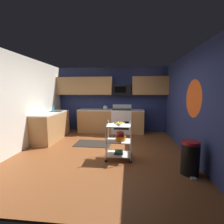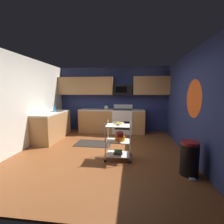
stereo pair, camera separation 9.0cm
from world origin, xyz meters
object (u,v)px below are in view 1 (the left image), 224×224
(kettle, at_px, (105,107))
(trash_can, at_px, (190,158))
(oven_range, at_px, (122,121))
(rolling_cart, at_px, (119,141))
(fruit_bowl, at_px, (119,123))
(mixing_bowl_small, at_px, (120,134))
(microwave, at_px, (122,90))
(dish_soap_bottle, at_px, (53,109))
(book_stack, at_px, (119,152))
(mixing_bowl_large, at_px, (120,138))

(kettle, height_order, trash_can, kettle)
(kettle, bearing_deg, oven_range, 0.34)
(trash_can, bearing_deg, rolling_cart, 158.99)
(fruit_bowl, relative_size, trash_can, 0.41)
(rolling_cart, relative_size, kettle, 3.47)
(fruit_bowl, bearing_deg, oven_range, 90.88)
(fruit_bowl, xyz_separation_m, mixing_bowl_small, (0.03, 0.02, -0.26))
(microwave, xyz_separation_m, fruit_bowl, (0.04, -2.65, -0.82))
(microwave, bearing_deg, mixing_bowl_small, -88.50)
(microwave, height_order, fruit_bowl, microwave)
(mixing_bowl_small, distance_m, kettle, 2.65)
(rolling_cart, xyz_separation_m, dish_soap_bottle, (-2.37, 1.57, 0.57))
(fruit_bowl, bearing_deg, trash_can, -21.01)
(mixing_bowl_small, bearing_deg, kettle, 105.92)
(microwave, bearing_deg, oven_range, -89.74)
(book_stack, distance_m, trash_can, 1.54)
(rolling_cart, relative_size, dish_soap_bottle, 4.57)
(microwave, height_order, kettle, microwave)
(microwave, distance_m, mixing_bowl_large, 2.90)
(mixing_bowl_large, xyz_separation_m, mixing_bowl_small, (-0.01, 0.02, 0.10))
(microwave, height_order, mixing_bowl_large, microwave)
(microwave, relative_size, fruit_bowl, 2.57)
(kettle, bearing_deg, dish_soap_bottle, -149.86)
(fruit_bowl, bearing_deg, mixing_bowl_large, 0.00)
(kettle, distance_m, dish_soap_bottle, 1.94)
(oven_range, distance_m, dish_soap_bottle, 2.58)
(microwave, distance_m, kettle, 0.96)
(rolling_cart, bearing_deg, trash_can, -21.01)
(mixing_bowl_small, xyz_separation_m, kettle, (-0.72, 2.52, 0.38))
(oven_range, height_order, mixing_bowl_small, oven_range)
(oven_range, relative_size, mixing_bowl_small, 6.04)
(rolling_cart, bearing_deg, mixing_bowl_small, 38.92)
(book_stack, bearing_deg, microwave, 90.86)
(book_stack, bearing_deg, mixing_bowl_small, 38.92)
(kettle, xyz_separation_m, trash_can, (2.12, -3.09, -0.67))
(oven_range, relative_size, trash_can, 1.67)
(oven_range, xyz_separation_m, mixing_bowl_large, (0.08, -2.55, 0.04))
(fruit_bowl, xyz_separation_m, trash_can, (1.43, -0.55, -0.55))
(rolling_cart, bearing_deg, fruit_bowl, 180.00)
(mixing_bowl_large, relative_size, mixing_bowl_small, 1.38)
(rolling_cart, xyz_separation_m, fruit_bowl, (-0.00, 0.00, 0.42))
(fruit_bowl, xyz_separation_m, mixing_bowl_large, (0.04, 0.00, -0.36))
(rolling_cart, relative_size, mixing_bowl_small, 5.03)
(microwave, height_order, book_stack, microwave)
(rolling_cart, xyz_separation_m, mixing_bowl_small, (0.03, 0.02, 0.16))
(mixing_bowl_small, bearing_deg, trash_can, -22.24)
(dish_soap_bottle, bearing_deg, trash_can, -29.13)
(dish_soap_bottle, distance_m, trash_can, 4.40)
(mixing_bowl_small, height_order, book_stack, mixing_bowl_small)
(rolling_cart, relative_size, mixing_bowl_large, 3.63)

